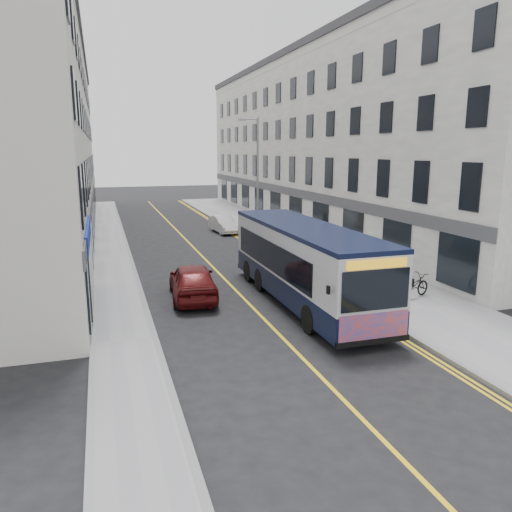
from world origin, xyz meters
TOP-DOWN VIEW (x-y plane):
  - ground at (0.00, 0.00)m, footprint 140.00×140.00m
  - pavement_east at (6.25, 12.00)m, footprint 4.50×64.00m
  - pavement_west at (-5.00, 12.00)m, footprint 2.00×64.00m
  - kerb_east at (4.00, 12.00)m, footprint 0.18×64.00m
  - kerb_west at (-4.00, 12.00)m, footprint 0.18×64.00m
  - road_centre_line at (0.00, 12.00)m, footprint 0.12×64.00m
  - road_dbl_yellow_inner at (3.55, 12.00)m, footprint 0.10×64.00m
  - road_dbl_yellow_outer at (3.75, 12.00)m, footprint 0.10×64.00m
  - terrace_east at (11.50, 21.00)m, footprint 6.00×46.00m
  - terrace_west at (-9.00, 21.00)m, footprint 6.00×46.00m
  - streetlamp at (4.17, 14.00)m, footprint 1.32×0.18m
  - city_bus at (2.12, 1.11)m, footprint 2.53×10.82m
  - bicycle at (6.51, 0.10)m, footprint 1.96×1.18m
  - pedestrian_near at (4.72, 14.83)m, footprint 0.69×0.47m
  - pedestrian_far at (6.99, 15.82)m, footprint 0.96×0.92m
  - car_white at (3.20, 19.03)m, footprint 1.63×3.85m
  - car_maroon at (-2.00, 3.01)m, footprint 2.13×4.54m

SIDE VIEW (x-z plane):
  - ground at x=0.00m, z-range 0.00..0.00m
  - road_centre_line at x=0.00m, z-range 0.00..0.01m
  - road_dbl_yellow_inner at x=3.55m, z-range 0.00..0.01m
  - road_dbl_yellow_outer at x=3.75m, z-range 0.00..0.01m
  - pavement_east at x=6.25m, z-range 0.00..0.12m
  - pavement_west at x=-5.00m, z-range 0.00..0.12m
  - kerb_east at x=4.00m, z-range 0.00..0.13m
  - kerb_west at x=-4.00m, z-range 0.00..0.13m
  - bicycle at x=6.51m, z-range 0.12..1.09m
  - car_white at x=3.20m, z-range 0.00..1.24m
  - car_maroon at x=-2.00m, z-range 0.00..1.50m
  - pedestrian_far at x=6.99m, z-range 0.12..1.68m
  - pedestrian_near at x=4.72m, z-range 0.12..1.94m
  - city_bus at x=2.12m, z-range 0.15..3.29m
  - streetlamp at x=4.17m, z-range 0.38..8.38m
  - terrace_east at x=11.50m, z-range 0.00..13.00m
  - terrace_west at x=-9.00m, z-range 0.00..13.00m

